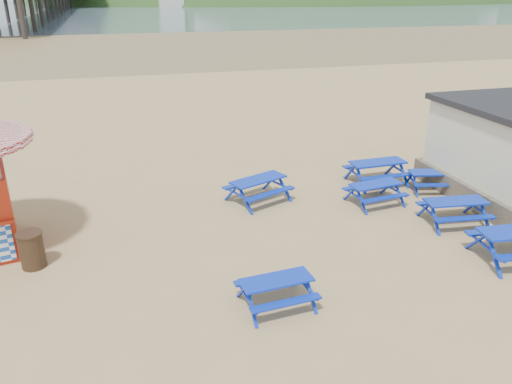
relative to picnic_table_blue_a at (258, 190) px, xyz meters
name	(u,v)px	position (x,y,z in m)	size (l,w,h in m)	color
ground	(271,246)	(-0.55, -3.06, -0.40)	(400.00, 400.00, 0.00)	tan
wet_sand	(138,43)	(-0.55, 51.94, -0.39)	(400.00, 400.00, 0.00)	olive
sea	(114,8)	(-0.55, 166.94, -0.39)	(400.00, 400.00, 0.00)	#41525D
picnic_table_blue_a	(258,190)	(0.00, 0.00, 0.00)	(2.32, 2.11, 0.79)	#0A0293
picnic_table_blue_b	(375,194)	(3.59, -1.27, -0.04)	(1.83, 1.54, 0.71)	#0A0293
picnic_table_blue_c	(377,172)	(4.55, 0.35, 0.02)	(2.02, 1.64, 0.83)	#0A0293
picnic_table_blue_d	(276,292)	(-1.27, -5.74, -0.06)	(1.69, 1.41, 0.67)	#0A0293
picnic_table_blue_f	(454,212)	(5.13, -3.27, -0.02)	(1.97, 1.67, 0.75)	#0A0293
litter_bin	(32,250)	(-6.66, -2.45, 0.09)	(0.65, 0.65, 0.95)	#3B261A
headland_town	(303,23)	(89.45, 226.62, -10.30)	(264.00, 144.00, 108.00)	#2D4C1E
picnic_table_blue_g	(433,181)	(6.10, -0.78, -0.05)	(1.91, 1.68, 0.69)	#0A0293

